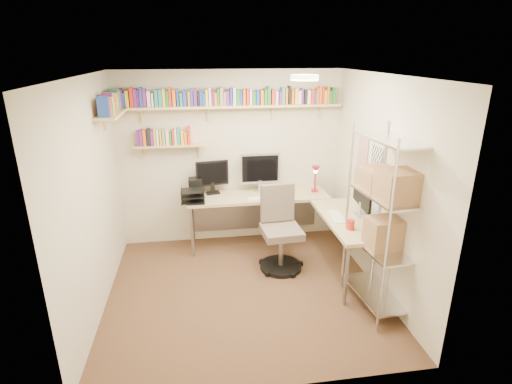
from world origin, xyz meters
TOP-DOWN VIEW (x-y plane):
  - ground at (0.00, 0.00)m, footprint 3.20×3.20m
  - room_shell at (0.00, 0.00)m, footprint 3.24×3.04m
  - wall_shelves at (-0.44, 1.30)m, footprint 3.12×1.09m
  - corner_desk at (0.50, 0.95)m, footprint 2.40×2.03m
  - office_chair at (0.54, 0.52)m, footprint 0.58×0.59m
  - wire_rack at (1.42, -0.52)m, footprint 0.50×0.91m

SIDE VIEW (x-z plane):
  - ground at x=0.00m, z-range 0.00..0.00m
  - office_chair at x=0.54m, z-range -0.09..1.02m
  - corner_desk at x=0.50m, z-range 0.10..1.45m
  - wire_rack at x=1.42m, z-range 0.22..2.23m
  - room_shell at x=0.00m, z-range 0.29..2.81m
  - wall_shelves at x=-0.44m, z-range 1.63..2.43m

